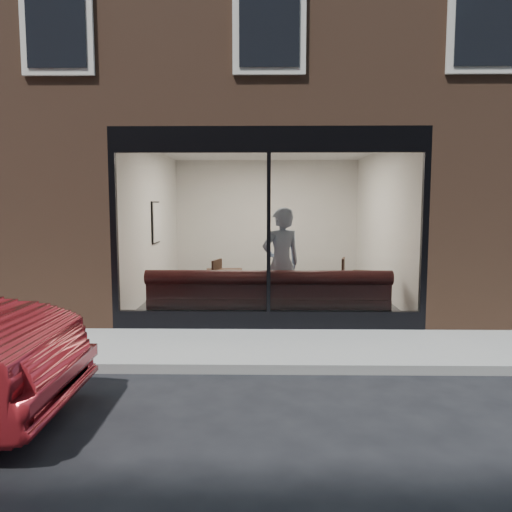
{
  "coord_description": "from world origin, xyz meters",
  "views": [
    {
      "loc": [
        -0.08,
        -5.81,
        2.01
      ],
      "look_at": [
        -0.2,
        2.4,
        1.15
      ],
      "focal_mm": 35.0,
      "sensor_mm": 36.0,
      "label": 1
    }
  ],
  "objects_px": {
    "banquette": "(268,310)",
    "cafe_chair_left": "(208,296)",
    "cafe_table_left": "(224,271)",
    "cafe_chair_right": "(333,293)",
    "cafe_table_right": "(371,274)",
    "person": "(281,264)"
  },
  "relations": [
    {
      "from": "person",
      "to": "cafe_table_left",
      "type": "height_order",
      "value": "person"
    },
    {
      "from": "cafe_chair_left",
      "to": "banquette",
      "type": "bearing_deg",
      "value": 150.03
    },
    {
      "from": "cafe_table_left",
      "to": "cafe_chair_left",
      "type": "distance_m",
      "value": 0.63
    },
    {
      "from": "cafe_chair_left",
      "to": "cafe_chair_right",
      "type": "bearing_deg",
      "value": -156.38
    },
    {
      "from": "cafe_table_right",
      "to": "cafe_chair_right",
      "type": "relative_size",
      "value": 1.56
    },
    {
      "from": "cafe_chair_left",
      "to": "cafe_table_left",
      "type": "bearing_deg",
      "value": 168.31
    },
    {
      "from": "cafe_chair_right",
      "to": "cafe_chair_left",
      "type": "bearing_deg",
      "value": 19.33
    },
    {
      "from": "cafe_chair_left",
      "to": "person",
      "type": "bearing_deg",
      "value": 163.78
    },
    {
      "from": "cafe_table_right",
      "to": "cafe_chair_left",
      "type": "distance_m",
      "value": 3.1
    },
    {
      "from": "cafe_table_left",
      "to": "cafe_chair_left",
      "type": "relative_size",
      "value": 1.55
    },
    {
      "from": "person",
      "to": "cafe_table_right",
      "type": "height_order",
      "value": "person"
    },
    {
      "from": "banquette",
      "to": "cafe_chair_left",
      "type": "height_order",
      "value": "banquette"
    },
    {
      "from": "cafe_table_left",
      "to": "cafe_table_right",
      "type": "relative_size",
      "value": 1.0
    },
    {
      "from": "banquette",
      "to": "person",
      "type": "distance_m",
      "value": 0.85
    },
    {
      "from": "person",
      "to": "cafe_table_left",
      "type": "distance_m",
      "value": 1.28
    },
    {
      "from": "banquette",
      "to": "cafe_chair_left",
      "type": "relative_size",
      "value": 9.07
    },
    {
      "from": "cafe_chair_right",
      "to": "cafe_table_left",
      "type": "bearing_deg",
      "value": 25.11
    },
    {
      "from": "cafe_table_right",
      "to": "cafe_chair_right",
      "type": "height_order",
      "value": "cafe_table_right"
    },
    {
      "from": "person",
      "to": "cafe_chair_left",
      "type": "height_order",
      "value": "person"
    },
    {
      "from": "banquette",
      "to": "person",
      "type": "bearing_deg",
      "value": 55.31
    },
    {
      "from": "banquette",
      "to": "cafe_chair_right",
      "type": "height_order",
      "value": "banquette"
    },
    {
      "from": "banquette",
      "to": "cafe_table_right",
      "type": "distance_m",
      "value": 2.08
    }
  ]
}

